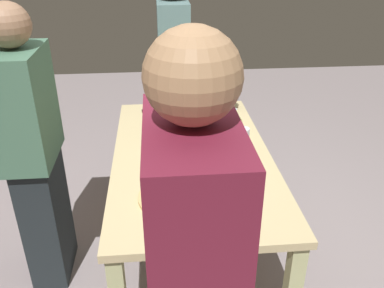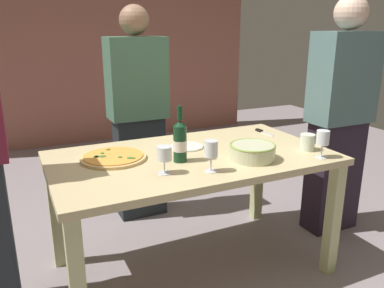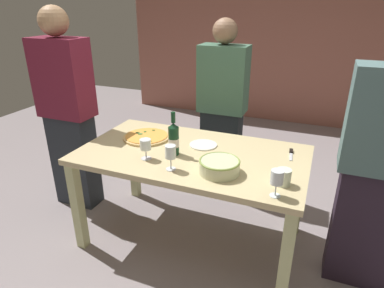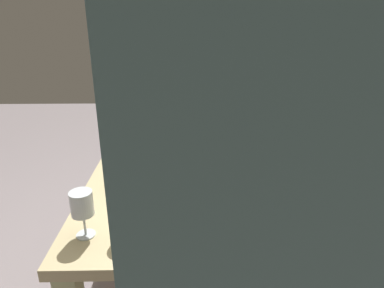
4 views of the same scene
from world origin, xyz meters
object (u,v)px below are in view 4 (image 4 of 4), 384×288
pizza (209,127)px  wine_bottle (178,127)px  wine_glass_near_pizza (82,206)px  wine_glass_far_left (154,123)px  person_guest_left (202,85)px  dining_table (192,173)px  serving_bowl (143,172)px  person_host (360,140)px  pizza_knife (269,234)px  wine_glass_by_bottle (134,133)px  side_plate (222,157)px  cup_amber (128,226)px

pizza → wine_bottle: bearing=-30.3°
wine_glass_near_pizza → wine_glass_far_left: (-0.89, 0.15, -0.01)m
wine_glass_far_left → person_guest_left: person_guest_left is taller
wine_glass_near_pizza → wine_glass_far_left: wine_glass_near_pizza is taller
pizza → person_guest_left: 0.75m
dining_table → serving_bowl: (0.27, -0.21, 0.14)m
person_host → wine_bottle: bearing=-6.8°
pizza_knife → wine_glass_by_bottle: bearing=-142.7°
side_plate → person_host: person_host is taller
person_host → person_guest_left: 1.36m
serving_bowl → wine_glass_far_left: (-0.52, 0.00, 0.05)m
pizza → wine_glass_near_pizza: size_ratio=2.31×
wine_glass_by_bottle → person_host: size_ratio=0.10×
pizza → wine_glass_by_bottle: size_ratio=2.22×
wine_glass_far_left → wine_glass_by_bottle: bearing=-19.2°
wine_bottle → wine_glass_by_bottle: wine_bottle is taller
side_plate → person_guest_left: 1.21m
dining_table → wine_bottle: size_ratio=5.17×
dining_table → wine_glass_far_left: wine_glass_far_left is taller
wine_glass_near_pizza → side_plate: bearing=140.4°
wine_glass_far_left → side_plate: wine_glass_far_left is taller
wine_glass_far_left → person_guest_left: (-0.92, 0.32, 0.02)m
wine_bottle → cup_amber: bearing=-10.5°
cup_amber → pizza_knife: 0.45m
side_plate → pizza_knife: (0.62, 0.09, 0.00)m
dining_table → wine_glass_near_pizza: wine_glass_near_pizza is taller
pizza_knife → side_plate: bearing=-171.8°
pizza_knife → person_guest_left: bearing=-176.0°
serving_bowl → person_guest_left: bearing=167.5°
wine_glass_far_left → person_host: size_ratio=0.09×
serving_bowl → pizza: bearing=154.8°
person_guest_left → wine_glass_near_pizza: bearing=-9.2°
pizza → side_plate: 0.46m
wine_glass_far_left → pizza_knife: wine_glass_far_left is taller
wine_glass_by_bottle → cup_amber: size_ratio=1.67×
wine_bottle → person_host: bearing=86.3°
pizza_knife → person_host: size_ratio=0.11×
cup_amber → side_plate: bearing=150.2°
serving_bowl → wine_glass_by_bottle: 0.32m
pizza → person_host: size_ratio=0.23×
cup_amber → wine_glass_by_bottle: bearing=-174.0°
wine_glass_near_pizza → cup_amber: 0.16m
person_guest_left → serving_bowl: bearing=-7.3°
wine_bottle → cup_amber: (0.77, -0.14, -0.07)m
wine_glass_by_bottle → dining_table: bearing=84.2°
wine_glass_near_pizza → pizza_knife: 0.60m
wine_glass_far_left → person_guest_left: 0.98m
dining_table → pizza: pizza is taller
wine_bottle → side_plate: wine_bottle is taller
pizza → cup_amber: 1.14m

